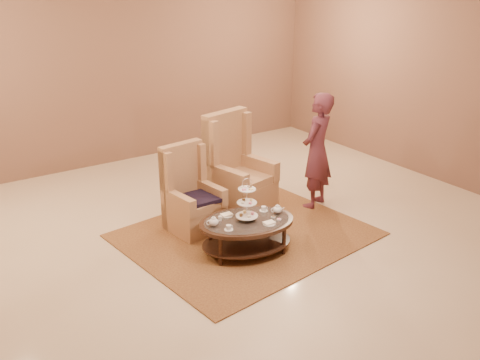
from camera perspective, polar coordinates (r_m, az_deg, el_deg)
ground at (r=6.84m, az=0.49°, el=-7.18°), size 8.00×8.00×0.00m
ceiling at (r=6.84m, az=0.49°, el=-7.18°), size 8.00×8.00×0.02m
wall_back at (r=9.68m, az=-13.30°, el=11.90°), size 8.00×0.04×3.50m
wall_right at (r=9.03m, az=22.31°, el=10.20°), size 0.04×8.00×3.50m
rug at (r=7.13m, az=0.59°, el=-5.84°), size 3.23×2.80×0.02m
tea_table at (r=6.56m, az=0.72°, el=-4.93°), size 1.35×1.08×0.99m
armchair_left at (r=7.17m, az=-5.27°, el=-2.32°), size 0.71×0.73×1.17m
armchair_right at (r=7.70m, az=-0.42°, el=0.19°), size 0.92×0.94×1.43m
person at (r=7.77m, az=8.21°, el=3.07°), size 0.73×0.63×1.70m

